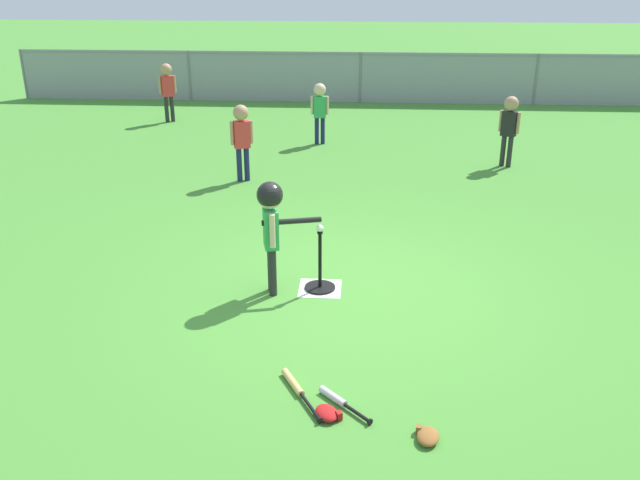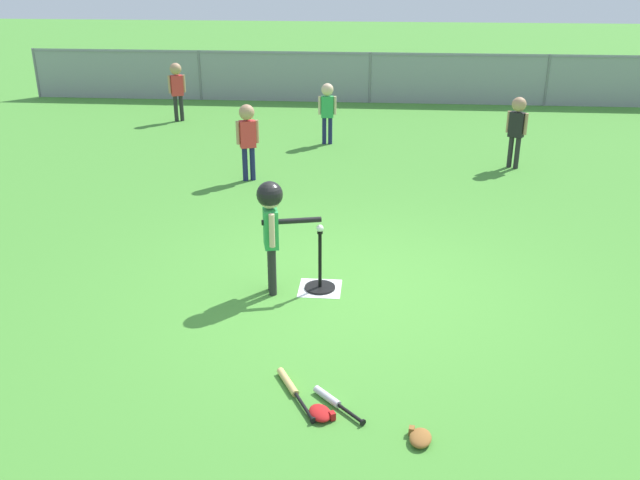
# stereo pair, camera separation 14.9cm
# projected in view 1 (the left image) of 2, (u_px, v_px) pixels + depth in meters

# --- Properties ---
(ground_plane) EXTENTS (60.00, 60.00, 0.00)m
(ground_plane) POSITION_uv_depth(u_px,v_px,m) (351.00, 289.00, 7.15)
(ground_plane) COLOR #478C33
(home_plate) EXTENTS (0.44, 0.44, 0.01)m
(home_plate) POSITION_uv_depth(u_px,v_px,m) (320.00, 288.00, 7.17)
(home_plate) COLOR white
(home_plate) RESTS_ON ground_plane
(batting_tee) EXTENTS (0.32, 0.32, 0.64)m
(batting_tee) POSITION_uv_depth(u_px,v_px,m) (320.00, 280.00, 7.14)
(batting_tee) COLOR black
(batting_tee) RESTS_ON ground_plane
(baseball_on_tee) EXTENTS (0.07, 0.07, 0.07)m
(baseball_on_tee) POSITION_uv_depth(u_px,v_px,m) (320.00, 228.00, 6.91)
(baseball_on_tee) COLOR white
(baseball_on_tee) RESTS_ON batting_tee
(batter_child) EXTENTS (0.63, 0.33, 1.20)m
(batter_child) POSITION_uv_depth(u_px,v_px,m) (271.00, 215.00, 6.76)
(batter_child) COLOR #262626
(batter_child) RESTS_ON ground_plane
(fielder_deep_center) EXTENTS (0.32, 0.23, 1.19)m
(fielder_deep_center) POSITION_uv_depth(u_px,v_px,m) (167.00, 85.00, 13.93)
(fielder_deep_center) COLOR #262626
(fielder_deep_center) RESTS_ON ground_plane
(fielder_deep_left) EXTENTS (0.33, 0.23, 1.17)m
(fielder_deep_left) POSITION_uv_depth(u_px,v_px,m) (242.00, 133.00, 10.26)
(fielder_deep_left) COLOR #191E4C
(fielder_deep_left) RESTS_ON ground_plane
(fielder_near_left) EXTENTS (0.33, 0.22, 1.10)m
(fielder_near_left) POSITION_uv_depth(u_px,v_px,m) (320.00, 105.00, 12.31)
(fielder_near_left) COLOR #191E4C
(fielder_near_left) RESTS_ON ground_plane
(fielder_near_right) EXTENTS (0.30, 0.23, 1.15)m
(fielder_near_right) POSITION_uv_depth(u_px,v_px,m) (509.00, 122.00, 10.97)
(fielder_near_right) COLOR #262626
(fielder_near_right) RESTS_ON ground_plane
(spare_bat_silver) EXTENTS (0.43, 0.44, 0.06)m
(spare_bat_silver) POSITION_uv_depth(u_px,v_px,m) (338.00, 400.00, 5.34)
(spare_bat_silver) COLOR silver
(spare_bat_silver) RESTS_ON ground_plane
(spare_bat_wood) EXTENTS (0.39, 0.67, 0.06)m
(spare_bat_wood) POSITION_uv_depth(u_px,v_px,m) (296.00, 387.00, 5.49)
(spare_bat_wood) COLOR #DBB266
(spare_bat_wood) RESTS_ON ground_plane
(glove_by_plate) EXTENTS (0.19, 0.24, 0.07)m
(glove_by_plate) POSITION_uv_depth(u_px,v_px,m) (427.00, 436.00, 4.93)
(glove_by_plate) COLOR brown
(glove_by_plate) RESTS_ON ground_plane
(glove_near_bats) EXTENTS (0.25, 0.27, 0.07)m
(glove_near_bats) POSITION_uv_depth(u_px,v_px,m) (327.00, 413.00, 5.18)
(glove_near_bats) COLOR #B21919
(glove_near_bats) RESTS_ON ground_plane
(outfield_fence) EXTENTS (16.06, 0.06, 1.15)m
(outfield_fence) POSITION_uv_depth(u_px,v_px,m) (360.00, 76.00, 15.82)
(outfield_fence) COLOR slate
(outfield_fence) RESTS_ON ground_plane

